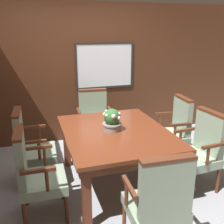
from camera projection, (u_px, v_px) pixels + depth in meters
ground_plane at (106, 187)px, 3.46m from camera, size 14.00×14.00×0.00m
wall_back at (78, 74)px, 4.69m from camera, size 7.20×0.08×2.45m
dining_table at (116, 137)px, 3.35m from camera, size 1.29×1.60×0.77m
chair_left_near at (35, 172)px, 2.78m from camera, size 0.50×0.57×1.03m
chair_right_near at (200, 148)px, 3.34m from camera, size 0.52×0.59×1.03m
chair_right_far at (174, 128)px, 4.02m from camera, size 0.53×0.59×1.03m
chair_left_far at (30, 145)px, 3.42m from camera, size 0.51×0.58×1.03m
chair_head_near at (159, 201)px, 2.32m from camera, size 0.58×0.51×1.03m
chair_head_far at (94, 118)px, 4.46m from camera, size 0.59×0.52×1.03m
potted_plant at (112, 120)px, 3.29m from camera, size 0.24×0.24×0.28m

